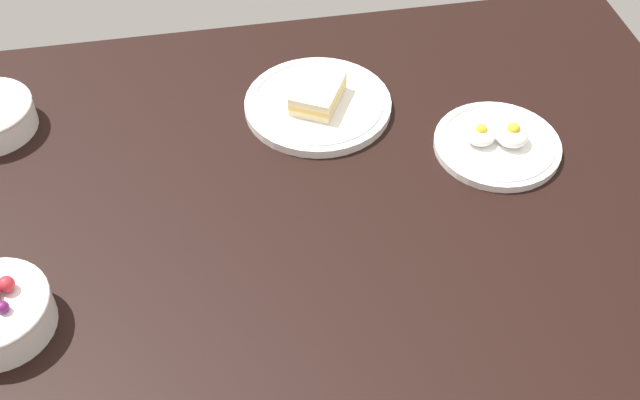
# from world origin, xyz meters

# --- Properties ---
(dining_table) EXTENTS (1.22, 0.91, 0.04)m
(dining_table) POSITION_xyz_m (0.00, 0.00, 0.02)
(dining_table) COLOR black
(dining_table) RESTS_ON ground
(plate_eggs) EXTENTS (0.19, 0.19, 0.05)m
(plate_eggs) POSITION_xyz_m (0.28, 0.08, 0.05)
(plate_eggs) COLOR white
(plate_eggs) RESTS_ON dining_table
(plate_sandwich) EXTENTS (0.23, 0.23, 0.05)m
(plate_sandwich) POSITION_xyz_m (0.04, 0.21, 0.05)
(plate_sandwich) COLOR white
(plate_sandwich) RESTS_ON dining_table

